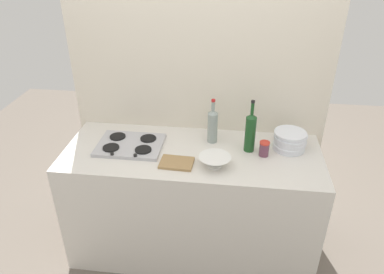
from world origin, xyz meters
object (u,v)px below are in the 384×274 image
wine_bottle_mid_left (250,132)px  cutting_board (177,163)px  plate_stack (290,141)px  wine_bottle_leftmost (213,125)px  condiment_jar_front (264,149)px  stovetop_hob (130,145)px  mixing_bowl (215,161)px

wine_bottle_mid_left → cutting_board: 0.55m
plate_stack → cutting_board: bearing=-159.1°
wine_bottle_leftmost → condiment_jar_front: 0.40m
stovetop_hob → cutting_board: 0.41m
plate_stack → cutting_board: 0.81m
condiment_jar_front → cutting_board: size_ratio=0.48×
plate_stack → condiment_jar_front: size_ratio=2.19×
plate_stack → condiment_jar_front: (-0.18, -0.11, -0.01)m
cutting_board → condiment_jar_front: bearing=17.2°
wine_bottle_mid_left → cutting_board: wine_bottle_mid_left is taller
condiment_jar_front → cutting_board: (-0.58, -0.18, -0.04)m
plate_stack → wine_bottle_mid_left: (-0.28, -0.05, 0.08)m
wine_bottle_leftmost → wine_bottle_mid_left: bearing=-18.8°
condiment_jar_front → mixing_bowl: bearing=-151.6°
stovetop_hob → cutting_board: bearing=-26.3°
wine_bottle_leftmost → condiment_jar_front: bearing=-22.0°
wine_bottle_leftmost → stovetop_hob: bearing=-165.8°
wine_bottle_mid_left → mixing_bowl: 0.34m
stovetop_hob → mixing_bowl: 0.64m
stovetop_hob → mixing_bowl: mixing_bowl is taller
cutting_board → stovetop_hob: bearing=153.7°
stovetop_hob → wine_bottle_mid_left: (0.84, 0.05, 0.13)m
stovetop_hob → wine_bottle_mid_left: size_ratio=1.21×
mixing_bowl → cutting_board: bearing=-179.3°
wine_bottle_mid_left → condiment_jar_front: size_ratio=3.60×
stovetop_hob → condiment_jar_front: condiment_jar_front is taller
condiment_jar_front → cutting_board: condiment_jar_front is taller
plate_stack → wine_bottle_mid_left: bearing=-169.1°
mixing_bowl → condiment_jar_front: 0.37m
stovetop_hob → cutting_board: (0.36, -0.18, -0.01)m
wine_bottle_mid_left → mixing_bowl: wine_bottle_mid_left is taller
stovetop_hob → mixing_bowl: size_ratio=2.18×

